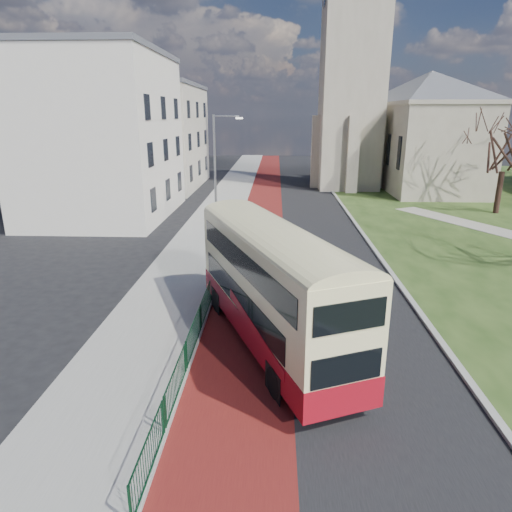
{
  "coord_description": "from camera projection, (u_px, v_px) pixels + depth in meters",
  "views": [
    {
      "loc": [
        -0.1,
        -15.15,
        8.14
      ],
      "look_at": [
        -0.95,
        4.54,
        2.0
      ],
      "focal_mm": 32.0,
      "sensor_mm": 36.0,
      "label": 1
    }
  ],
  "objects": [
    {
      "name": "street_block_near",
      "position": [
        103.0,
        135.0,
        36.49
      ],
      "size": [
        10.3,
        14.3,
        13.0
      ],
      "color": "silver",
      "rests_on": "ground"
    },
    {
      "name": "pedestrian_railing",
      "position": [
        211.0,
        289.0,
        20.64
      ],
      "size": [
        0.07,
        24.0,
        1.12
      ],
      "color": "#0D391F",
      "rests_on": "ground"
    },
    {
      "name": "streetlamp",
      "position": [
        217.0,
        166.0,
        32.85
      ],
      "size": [
        2.13,
        0.18,
        8.0
      ],
      "color": "gray",
      "rests_on": "pavement_west"
    },
    {
      "name": "kerb_west",
      "position": [
        239.0,
        221.0,
        36.05
      ],
      "size": [
        0.25,
        120.0,
        0.13
      ],
      "primitive_type": "cube",
      "color": "#999993",
      "rests_on": "ground"
    },
    {
      "name": "pavement_west",
      "position": [
        213.0,
        221.0,
        36.13
      ],
      "size": [
        4.0,
        120.0,
        0.12
      ],
      "primitive_type": "cube",
      "color": "gray",
      "rests_on": "ground"
    },
    {
      "name": "kerb_east",
      "position": [
        350.0,
        217.0,
        37.58
      ],
      "size": [
        0.25,
        80.0,
        0.13
      ],
      "primitive_type": "cube",
      "color": "#999993",
      "rests_on": "ground"
    },
    {
      "name": "winter_tree_far",
      "position": [
        507.0,
        138.0,
        37.26
      ],
      "size": [
        7.27,
        7.27,
        9.03
      ],
      "rotation": [
        0.0,
        0.0,
        0.21
      ],
      "color": "#311E18",
      "rests_on": "grass_green"
    },
    {
      "name": "ground",
      "position": [
        276.0,
        344.0,
        16.87
      ],
      "size": [
        160.0,
        160.0,
        0.0
      ],
      "primitive_type": "plane",
      "color": "black",
      "rests_on": "ground"
    },
    {
      "name": "road_carriageway",
      "position": [
        296.0,
        222.0,
        35.88
      ],
      "size": [
        9.0,
        120.0,
        0.01
      ],
      "primitive_type": "cube",
      "color": "black",
      "rests_on": "ground"
    },
    {
      "name": "bus_lane",
      "position": [
        261.0,
        222.0,
        35.99
      ],
      "size": [
        3.4,
        120.0,
        0.01
      ],
      "primitive_type": "cube",
      "color": "#591414",
      "rests_on": "ground"
    },
    {
      "name": "street_block_far",
      "position": [
        155.0,
        136.0,
        51.97
      ],
      "size": [
        10.3,
        16.3,
        11.5
      ],
      "color": "#BEB5A1",
      "rests_on": "ground"
    },
    {
      "name": "gothic_church",
      "position": [
        396.0,
        65.0,
        48.68
      ],
      "size": [
        16.38,
        18.0,
        40.0
      ],
      "color": "gray",
      "rests_on": "ground"
    },
    {
      "name": "bus",
      "position": [
        272.0,
        281.0,
        16.18
      ],
      "size": [
        6.15,
        10.52,
        4.34
      ],
      "rotation": [
        0.0,
        0.0,
        0.39
      ],
      "color": "maroon",
      "rests_on": "ground"
    }
  ]
}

